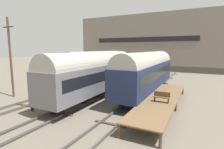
# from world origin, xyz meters

# --- Properties ---
(ground_plane) EXTENTS (200.00, 200.00, 0.00)m
(ground_plane) POSITION_xyz_m (0.00, 0.00, 0.00)
(ground_plane) COLOR #60594C
(track_left) EXTENTS (2.60, 60.00, 0.26)m
(track_left) POSITION_xyz_m (-4.97, 0.00, 0.14)
(track_left) COLOR #4C4742
(track_left) RESTS_ON ground
(track_middle) EXTENTS (2.60, 60.00, 0.26)m
(track_middle) POSITION_xyz_m (0.00, 0.00, 0.14)
(track_middle) COLOR #4C4742
(track_middle) RESTS_ON ground
(track_right) EXTENTS (2.60, 60.00, 0.26)m
(track_right) POSITION_xyz_m (4.97, 0.00, 0.14)
(track_right) COLOR #4C4742
(track_right) RESTS_ON ground
(train_car_navy) EXTENTS (2.98, 16.70, 5.35)m
(train_car_navy) POSITION_xyz_m (4.97, 7.21, 3.05)
(train_car_navy) COLOR black
(train_car_navy) RESTS_ON ground
(train_car_green) EXTENTS (2.92, 15.15, 5.31)m
(train_car_green) POSITION_xyz_m (-4.97, 11.41, 3.02)
(train_car_green) COLOR black
(train_car_green) RESTS_ON ground
(train_car_grey) EXTENTS (3.14, 15.42, 5.38)m
(train_car_grey) POSITION_xyz_m (0.00, 2.75, 3.04)
(train_car_grey) COLOR black
(train_car_grey) RESTS_ON ground
(station_platform) EXTENTS (2.93, 14.01, 1.06)m
(station_platform) POSITION_xyz_m (7.75, 2.31, 0.98)
(station_platform) COLOR brown
(station_platform) RESTS_ON ground
(bench) EXTENTS (1.40, 0.40, 0.91)m
(bench) POSITION_xyz_m (7.97, 1.12, 1.55)
(bench) COLOR brown
(bench) RESTS_ON station_platform
(person_worker) EXTENTS (0.32, 0.32, 1.63)m
(person_worker) POSITION_xyz_m (-2.78, -3.70, 0.97)
(person_worker) COLOR #282833
(person_worker) RESTS_ON ground
(utility_pole) EXTENTS (1.80, 0.24, 9.32)m
(utility_pole) POSITION_xyz_m (-9.08, -1.29, 4.82)
(utility_pole) COLOR #473828
(utility_pole) RESTS_ON ground
(warehouse_building) EXTENTS (38.33, 13.60, 14.78)m
(warehouse_building) POSITION_xyz_m (-3.04, 37.75, 7.39)
(warehouse_building) COLOR #46403A
(warehouse_building) RESTS_ON ground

